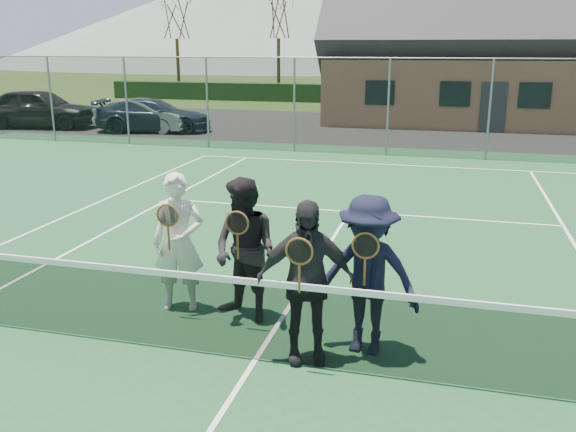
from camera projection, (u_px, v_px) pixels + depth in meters
name	position (u px, v px, depth m)	size (l,w,h in m)	color
ground	(403.00, 130.00, 25.30)	(220.00, 220.00, 0.00)	#294318
court_surface	(256.00, 360.00, 6.68)	(30.00, 30.00, 0.02)	#1C4C2B
tarmac_carpark	(309.00, 127.00, 26.29)	(40.00, 12.00, 0.01)	black
hedge_row	(419.00, 95.00, 36.33)	(40.00, 1.20, 1.10)	black
hill_west	(287.00, 11.00, 98.90)	(110.00, 110.00, 18.00)	slate
car_a	(39.00, 108.00, 25.66)	(1.95, 4.86, 1.66)	black
car_b	(144.00, 116.00, 24.58)	(1.37, 3.92, 1.29)	gray
car_c	(154.00, 115.00, 24.49)	(1.85, 4.55, 1.32)	#1A2434
court_markings	(256.00, 359.00, 6.67)	(11.03, 23.83, 0.01)	white
tennis_net	(255.00, 316.00, 6.53)	(11.68, 0.08, 1.10)	slate
perimeter_fence	(388.00, 107.00, 18.84)	(30.07, 0.07, 3.02)	slate
clubhouse	(506.00, 31.00, 26.97)	(15.60, 8.20, 7.70)	#9E6B4C
tree_a	(175.00, 8.00, 39.80)	(3.20, 3.20, 7.77)	#3B2715
tree_b	(278.00, 6.00, 38.08)	(3.20, 3.20, 7.77)	#392715
tree_c	(460.00, 3.00, 35.36)	(3.20, 3.20, 7.77)	#362613
player_a	(179.00, 242.00, 7.77)	(0.73, 0.56, 1.80)	silver
player_b	(245.00, 251.00, 7.45)	(1.07, 0.96, 1.80)	black
player_c	(305.00, 282.00, 6.47)	(1.14, 0.74, 1.80)	black
player_d	(368.00, 275.00, 6.64)	(1.23, 0.79, 1.80)	black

